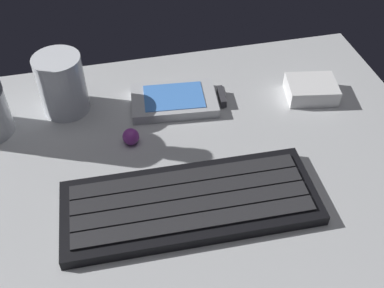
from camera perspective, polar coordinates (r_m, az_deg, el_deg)
name	(u,v)px	position (r cm, az deg, el deg)	size (l,w,h in cm)	color
ground_plane	(192,168)	(58.66, 0.05, -2.93)	(64.00, 48.00, 2.80)	#B7BABC
keyboard	(190,202)	(52.73, -0.23, -7.24)	(29.31, 11.84, 1.70)	black
handheld_device	(179,100)	(65.97, -1.68, 5.50)	(13.29, 8.72, 1.50)	#B7BABF
juice_cup	(62,86)	(65.58, -15.77, 6.88)	(6.40, 6.40, 8.50)	silver
charger_block	(311,90)	(69.22, 14.55, 6.55)	(7.00, 5.60, 2.40)	white
trackball_mouse	(131,137)	(60.17, -7.58, 0.92)	(2.20, 2.20, 2.20)	purple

